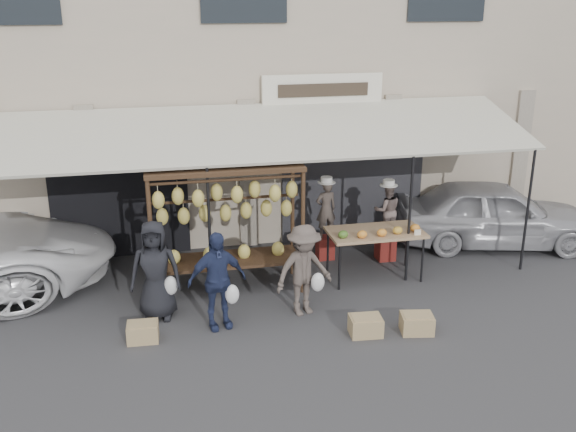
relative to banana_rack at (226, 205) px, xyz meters
name	(u,v)px	position (x,y,z in m)	size (l,w,h in m)	color
ground_plane	(284,324)	(0.69, -1.43, -1.57)	(90.00, 90.00, 0.00)	#2D2D30
shophouse	(226,52)	(0.69, 5.07, 2.08)	(24.00, 6.15, 7.30)	#B3A28C
awning	(257,134)	(0.70, 0.85, 1.01)	(10.00, 2.35, 2.92)	beige
banana_rack	(226,205)	(0.00, 0.00, 0.00)	(2.60, 0.90, 2.24)	black
produce_table	(376,234)	(2.66, -0.07, -0.70)	(1.70, 0.90, 1.04)	tan
vendor_left	(326,209)	(2.04, 1.03, -0.56)	(0.41, 0.27, 1.13)	#4D433C
vendor_right	(387,210)	(3.17, 0.74, -0.56)	(0.52, 0.40, 1.06)	#72615D
customer_left	(155,270)	(-1.22, -0.75, -0.76)	(0.79, 0.52, 1.62)	black
customer_mid	(217,281)	(-0.32, -1.27, -0.79)	(0.91, 0.38, 1.56)	navy
customer_right	(304,270)	(1.08, -1.12, -0.81)	(0.98, 0.56, 1.51)	#524842
stool_left	(325,247)	(2.04, 1.03, -1.35)	(0.31, 0.31, 0.44)	maroon
stool_right	(385,248)	(3.17, 0.74, -1.33)	(0.34, 0.34, 0.47)	maroon
crate_near_a	(366,326)	(1.84, -2.00, -1.42)	(0.48, 0.36, 0.29)	tan
crate_near_b	(417,323)	(2.63, -2.09, -1.42)	(0.48, 0.36, 0.29)	tan
crate_far	(143,332)	(-1.46, -1.46, -1.43)	(0.46, 0.35, 0.27)	tan
sedan	(494,213)	(5.60, 1.01, -0.89)	(1.60, 3.98, 1.36)	#A8A8AE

